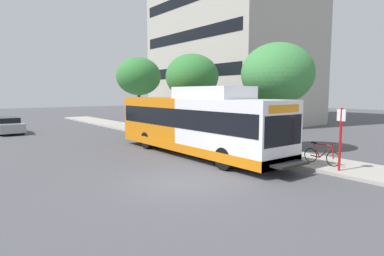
# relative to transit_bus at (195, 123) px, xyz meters

# --- Properties ---
(ground_plane) EXTENTS (120.00, 120.00, 0.00)m
(ground_plane) POSITION_rel_transit_bus_xyz_m (-3.83, 3.94, -1.70)
(ground_plane) COLOR #4C4C51
(sidewalk_curb) EXTENTS (3.00, 56.00, 0.14)m
(sidewalk_curb) POSITION_rel_transit_bus_xyz_m (3.17, 1.94, -1.63)
(sidewalk_curb) COLOR #A8A399
(sidewalk_curb) RESTS_ON ground
(transit_bus) EXTENTS (2.58, 12.25, 3.65)m
(transit_bus) POSITION_rel_transit_bus_xyz_m (0.00, 0.00, 0.00)
(transit_bus) COLOR white
(transit_bus) RESTS_ON ground
(bus_stop_sign_pole) EXTENTS (0.10, 0.36, 2.60)m
(bus_stop_sign_pole) POSITION_rel_transit_bus_xyz_m (2.19, -6.89, -0.05)
(bus_stop_sign_pole) COLOR red
(bus_stop_sign_pole) RESTS_ON sidewalk_curb
(bicycle_parked) EXTENTS (0.52, 1.76, 1.02)m
(bicycle_parked) POSITION_rel_transit_bus_xyz_m (2.70, -5.80, -1.14)
(bicycle_parked) COLOR black
(bicycle_parked) RESTS_ON sidewalk_curb
(street_tree_near_stop) EXTENTS (4.06, 4.06, 6.00)m
(street_tree_near_stop) POSITION_rel_transit_bus_xyz_m (4.36, -1.92, 2.70)
(street_tree_near_stop) COLOR #4C3823
(street_tree_near_stop) RESTS_ON sidewalk_curb
(street_tree_mid_block) EXTENTS (3.95, 3.95, 6.09)m
(street_tree_mid_block) POSITION_rel_transit_bus_xyz_m (4.22, 5.80, 2.83)
(street_tree_mid_block) COLOR #4C3823
(street_tree_mid_block) RESTS_ON sidewalk_curb
(street_tree_far_block) EXTENTS (4.19, 4.19, 6.52)m
(street_tree_far_block) POSITION_rel_transit_bus_xyz_m (4.14, 14.04, 3.17)
(street_tree_far_block) COLOR #4C3823
(street_tree_far_block) RESTS_ON sidewalk_curb
(parked_car_far_lane) EXTENTS (1.80, 4.50, 1.33)m
(parked_car_far_lane) POSITION_rel_transit_bus_xyz_m (-6.56, 16.61, -1.04)
(parked_car_far_lane) COLOR #93999E
(parked_car_far_lane) RESTS_ON ground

